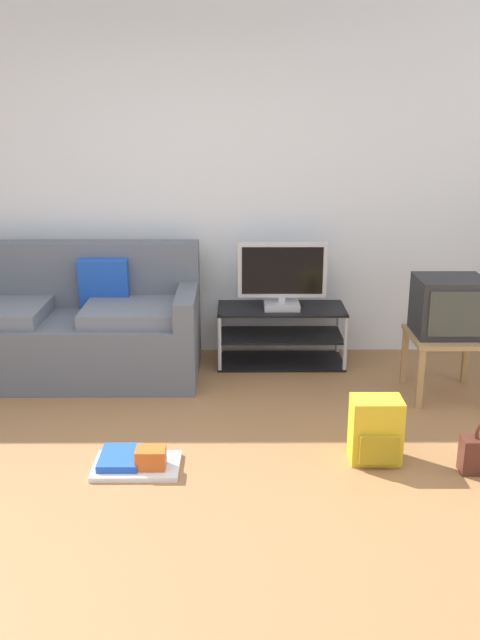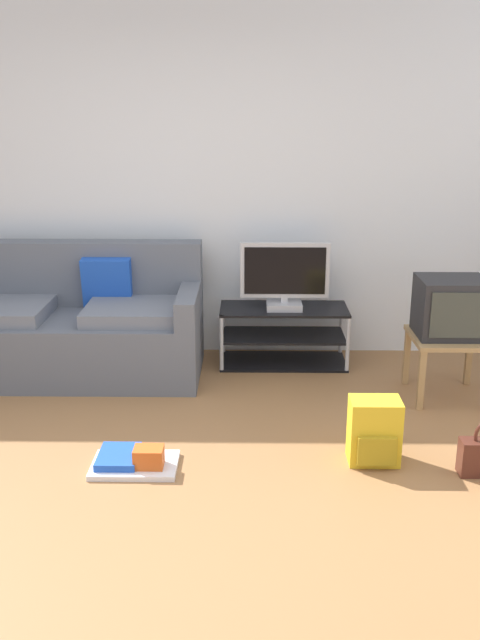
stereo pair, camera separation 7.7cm
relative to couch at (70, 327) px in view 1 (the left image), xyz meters
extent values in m
cube|color=olive|center=(0.76, -1.91, -0.36)|extent=(9.00, 9.80, 0.02)
cube|color=silver|center=(0.76, 0.54, 1.00)|extent=(9.00, 0.10, 2.70)
cube|color=#565B66|center=(0.00, -0.05, -0.13)|extent=(1.87, 0.83, 0.45)
cube|color=#565B66|center=(0.00, 0.26, 0.34)|extent=(1.87, 0.20, 0.48)
cube|color=#565B66|center=(0.86, -0.05, 0.20)|extent=(0.14, 0.83, 0.20)
cube|color=slate|center=(0.51, -0.11, 0.15)|extent=(0.75, 0.58, 0.10)
cube|color=blue|center=(0.24, 0.14, 0.30)|extent=(0.36, 0.16, 0.37)
cube|color=black|center=(1.55, 0.20, 0.08)|extent=(0.96, 0.43, 0.02)
cube|color=black|center=(1.55, 0.20, -0.13)|extent=(0.92, 0.41, 0.02)
cube|color=black|center=(1.55, 0.20, -0.34)|extent=(0.96, 0.43, 0.02)
cylinder|color=#B7B7BC|center=(1.09, 0.00, -0.13)|extent=(0.03, 0.03, 0.44)
cylinder|color=#B7B7BC|center=(2.02, 0.00, -0.13)|extent=(0.03, 0.03, 0.44)
cylinder|color=#B7B7BC|center=(1.09, 0.40, -0.13)|extent=(0.03, 0.03, 0.44)
cylinder|color=#B7B7BC|center=(2.02, 0.40, -0.13)|extent=(0.03, 0.03, 0.44)
cube|color=#B2B2B7|center=(1.55, 0.18, 0.11)|extent=(0.26, 0.22, 0.05)
cube|color=#B2B2B7|center=(1.55, 0.18, 0.16)|extent=(0.05, 0.04, 0.04)
cube|color=#B2B2B7|center=(1.55, 0.18, 0.39)|extent=(0.66, 0.04, 0.41)
cube|color=black|center=(1.55, 0.16, 0.39)|extent=(0.60, 0.01, 0.35)
cube|color=#9E7A4C|center=(2.63, -0.42, 0.07)|extent=(0.50, 0.50, 0.03)
cube|color=#9E7A4C|center=(2.41, -0.64, -0.15)|extent=(0.04, 0.04, 0.40)
cube|color=#9E7A4C|center=(2.41, -0.20, -0.15)|extent=(0.04, 0.04, 0.40)
cube|color=#9E7A4C|center=(2.85, -0.20, -0.15)|extent=(0.04, 0.04, 0.40)
cube|color=#232326|center=(2.63, -0.40, 0.28)|extent=(0.44, 0.37, 0.39)
cube|color=#333833|center=(2.63, -0.59, 0.28)|extent=(0.36, 0.01, 0.30)
cube|color=gold|center=(1.99, -1.33, -0.17)|extent=(0.28, 0.19, 0.37)
cube|color=#A4851A|center=(1.99, -1.44, -0.23)|extent=(0.21, 0.04, 0.16)
cylinder|color=#A4851A|center=(1.91, -1.22, -0.15)|extent=(0.04, 0.04, 0.30)
cylinder|color=#A4851A|center=(2.06, -1.22, -0.15)|extent=(0.04, 0.04, 0.30)
cube|color=silver|center=(0.67, -1.43, -0.34)|extent=(0.47, 0.31, 0.03)
cube|color=#CC561E|center=(0.75, -1.47, -0.27)|extent=(0.16, 0.12, 0.11)
cube|color=blue|center=(0.57, -1.40, -0.30)|extent=(0.22, 0.28, 0.04)
camera|label=1|loc=(1.21, -4.83, 1.56)|focal=39.02mm
camera|label=2|loc=(1.29, -4.83, 1.56)|focal=39.02mm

